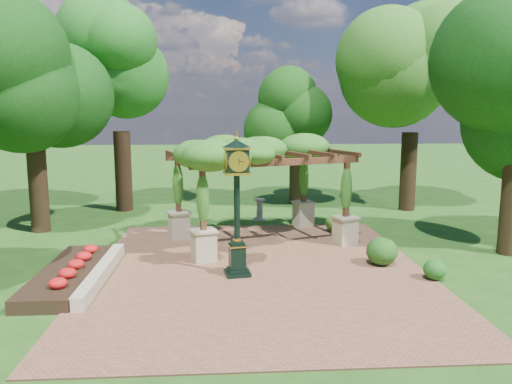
{
  "coord_description": "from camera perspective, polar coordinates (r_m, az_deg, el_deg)",
  "views": [
    {
      "loc": [
        -1.05,
        -13.57,
        4.81
      ],
      "look_at": [
        0.0,
        2.5,
        2.2
      ],
      "focal_mm": 35.0,
      "sensor_mm": 36.0,
      "label": 1
    }
  ],
  "objects": [
    {
      "name": "ground",
      "position": [
        14.43,
        0.66,
        -10.26
      ],
      "size": [
        120.0,
        120.0,
        0.0
      ],
      "primitive_type": "plane",
      "color": "#1E4714",
      "rests_on": "ground"
    },
    {
      "name": "brick_plaza",
      "position": [
        15.37,
        0.37,
        -8.95
      ],
      "size": [
        10.0,
        12.0,
        0.04
      ],
      "primitive_type": "cube",
      "color": "brown",
      "rests_on": "ground"
    },
    {
      "name": "tree_west_far",
      "position": [
        25.03,
        -15.4,
        13.43
      ],
      "size": [
        4.06,
        4.06,
        9.96
      ],
      "color": "black",
      "rests_on": "ground"
    },
    {
      "name": "tree_east_far",
      "position": [
        25.4,
        17.53,
        13.16
      ],
      "size": [
        5.29,
        5.29,
        9.82
      ],
      "color": "black",
      "rests_on": "ground"
    },
    {
      "name": "tree_west_near",
      "position": [
        21.61,
        -24.35,
        11.74
      ],
      "size": [
        5.32,
        5.32,
        8.82
      ],
      "color": "#332214",
      "rests_on": "ground"
    },
    {
      "name": "tree_north",
      "position": [
        25.93,
        4.57,
        8.77
      ],
      "size": [
        3.17,
        3.17,
        6.78
      ],
      "color": "#382816",
      "rests_on": "ground"
    },
    {
      "name": "pergola",
      "position": [
        18.17,
        0.49,
        4.14
      ],
      "size": [
        7.13,
        5.68,
        3.91
      ],
      "rotation": [
        0.0,
        0.0,
        0.33
      ],
      "color": "#BFB58E",
      "rests_on": "brick_plaza"
    },
    {
      "name": "flower_bed",
      "position": [
        15.46,
        -20.53,
        -8.82
      ],
      "size": [
        1.5,
        5.0,
        0.36
      ],
      "primitive_type": "cube",
      "color": "red",
      "rests_on": "ground"
    },
    {
      "name": "shrub_front",
      "position": [
        15.33,
        19.75,
        -8.34
      ],
      "size": [
        0.86,
        0.86,
        0.58
      ],
      "primitive_type": "ellipsoid",
      "rotation": [
        0.0,
        0.0,
        0.42
      ],
      "color": "#1B5317",
      "rests_on": "brick_plaza"
    },
    {
      "name": "pedestal_clock",
      "position": [
        14.34,
        -2.2,
        -0.3
      ],
      "size": [
        0.92,
        0.92,
        4.07
      ],
      "rotation": [
        0.0,
        0.0,
        0.16
      ],
      "color": "black",
      "rests_on": "brick_plaza"
    },
    {
      "name": "sundial",
      "position": [
        22.16,
        0.42,
        -2.21
      ],
      "size": [
        0.63,
        0.63,
        0.97
      ],
      "rotation": [
        0.0,
        0.0,
        -0.19
      ],
      "color": "gray",
      "rests_on": "ground"
    },
    {
      "name": "border_wall",
      "position": [
        15.22,
        -17.25,
        -8.85
      ],
      "size": [
        0.35,
        5.0,
        0.4
      ],
      "primitive_type": "cube",
      "color": "#C6B793",
      "rests_on": "ground"
    },
    {
      "name": "shrub_back",
      "position": [
        20.34,
        8.97,
        -3.51
      ],
      "size": [
        0.81,
        0.81,
        0.66
      ],
      "primitive_type": "ellipsoid",
      "rotation": [
        0.0,
        0.0,
        -0.1
      ],
      "color": "#31621C",
      "rests_on": "brick_plaza"
    },
    {
      "name": "shrub_mid",
      "position": [
        16.22,
        14.19,
        -6.57
      ],
      "size": [
        1.2,
        1.2,
        0.87
      ],
      "primitive_type": "ellipsoid",
      "rotation": [
        0.0,
        0.0,
        -0.27
      ],
      "color": "#1D4D15",
      "rests_on": "brick_plaza"
    }
  ]
}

